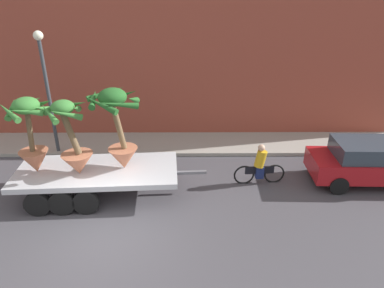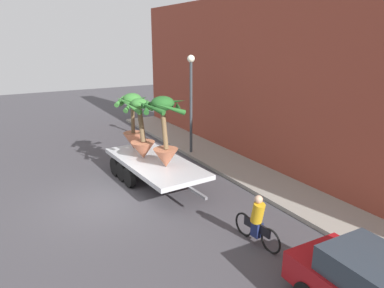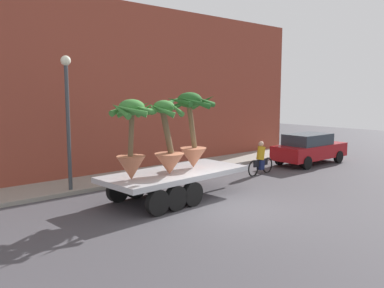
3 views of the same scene
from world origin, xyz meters
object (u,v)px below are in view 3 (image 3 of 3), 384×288
potted_palm_middle (192,129)px  potted_palm_rear (168,144)px  cyclist (261,160)px  parked_car (309,148)px  street_lamp (67,105)px  flatbed_trailer (170,179)px  potted_palm_front (132,140)px

potted_palm_middle → potted_palm_rear: bearing=-165.4°
potted_palm_middle → cyclist: 5.08m
potted_palm_rear → parked_car: potted_palm_rear is taller
potted_palm_middle → street_lamp: (-3.25, 3.03, 0.82)m
flatbed_trailer → potted_palm_middle: potted_palm_middle is taller
potted_palm_front → cyclist: 7.62m
potted_palm_front → cyclist: (7.40, 0.88, -1.57)m
potted_palm_front → parked_car: bearing=4.6°
potted_palm_front → parked_car: potted_palm_front is taller
street_lamp → potted_palm_front: bearing=-80.0°
street_lamp → parked_car: bearing=-11.2°
parked_car → cyclist: bearing=-179.6°
potted_palm_rear → potted_palm_front: size_ratio=0.98×
flatbed_trailer → parked_car: size_ratio=1.43×
cyclist → street_lamp: (-7.98, 2.38, 2.56)m
flatbed_trailer → potted_palm_front: bearing=-175.1°
flatbed_trailer → potted_palm_front: potted_palm_front is taller
potted_palm_rear → street_lamp: 4.06m
cyclist → flatbed_trailer: bearing=-172.7°
parked_car → street_lamp: (-11.93, 2.35, 2.40)m
potted_palm_middle → parked_car: size_ratio=0.61×
potted_palm_rear → cyclist: 6.32m
potted_palm_front → street_lamp: street_lamp is taller
potted_palm_middle → street_lamp: 4.52m
potted_palm_front → cyclist: potted_palm_front is taller
potted_palm_front → parked_car: 11.48m
potted_palm_middle → street_lamp: bearing=136.9°
flatbed_trailer → potted_palm_rear: bearing=-137.7°
flatbed_trailer → potted_palm_rear: size_ratio=2.56×
potted_palm_front → potted_palm_middle: bearing=4.8°
potted_palm_rear → potted_palm_front: 1.33m
parked_car → potted_palm_rear: bearing=-174.1°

